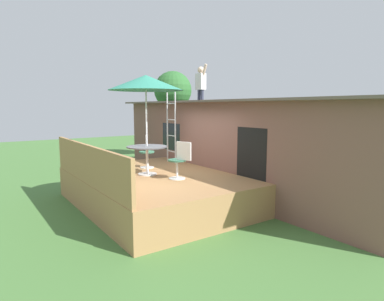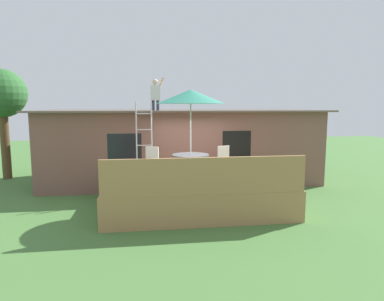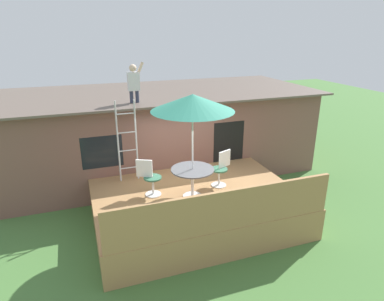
% 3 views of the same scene
% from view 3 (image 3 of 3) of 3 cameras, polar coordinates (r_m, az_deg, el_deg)
% --- Properties ---
extents(ground_plane, '(40.00, 40.00, 0.00)m').
position_cam_3_polar(ground_plane, '(9.01, 0.34, -11.39)').
color(ground_plane, '#477538').
extents(house, '(10.50, 4.50, 2.74)m').
position_cam_3_polar(house, '(11.62, -5.69, 3.36)').
color(house, brown).
rests_on(house, ground).
extents(deck, '(5.02, 3.84, 0.80)m').
position_cam_3_polar(deck, '(8.80, 0.35, -9.18)').
color(deck, '#A87A4C').
rests_on(deck, ground).
extents(deck_railing, '(4.92, 0.08, 0.90)m').
position_cam_3_polar(deck_railing, '(6.88, 5.75, -10.16)').
color(deck_railing, '#A87A4C').
rests_on(deck_railing, deck).
extents(patio_table, '(1.04, 1.04, 0.74)m').
position_cam_3_polar(patio_table, '(8.07, 0.10, -4.19)').
color(patio_table, silver).
rests_on(patio_table, deck).
extents(patio_umbrella, '(1.90, 1.90, 2.54)m').
position_cam_3_polar(patio_umbrella, '(7.52, 0.11, 8.13)').
color(patio_umbrella, silver).
rests_on(patio_umbrella, deck).
extents(step_ladder, '(0.52, 0.04, 2.20)m').
position_cam_3_polar(step_ladder, '(8.97, -10.95, 1.51)').
color(step_ladder, silver).
rests_on(step_ladder, deck).
extents(person_figure, '(0.47, 0.20, 1.11)m').
position_cam_3_polar(person_figure, '(9.51, -9.87, 11.63)').
color(person_figure, '#33384C').
rests_on(person_figure, house).
extents(patio_chair_left, '(0.59, 0.44, 0.92)m').
position_cam_3_polar(patio_chair_left, '(8.30, -7.20, -4.61)').
color(patio_chair_left, silver).
rests_on(patio_chair_left, deck).
extents(patio_chair_right, '(0.60, 0.44, 0.92)m').
position_cam_3_polar(patio_chair_right, '(8.78, 4.96, -3.10)').
color(patio_chair_right, silver).
rests_on(patio_chair_right, deck).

